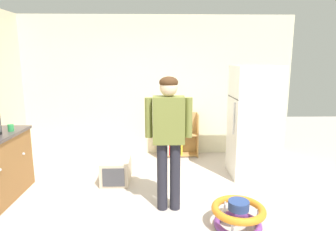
% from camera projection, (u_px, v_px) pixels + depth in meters
% --- Properties ---
extents(ground_plane, '(12.00, 12.00, 0.00)m').
position_uv_depth(ground_plane, '(157.00, 211.00, 3.61)').
color(ground_plane, beige).
rests_on(ground_plane, ground).
extents(back_wall, '(5.20, 0.06, 2.70)m').
position_uv_depth(back_wall, '(158.00, 87.00, 5.64)').
color(back_wall, beige).
rests_on(back_wall, ground).
extents(refrigerator, '(0.73, 0.68, 1.78)m').
position_uv_depth(refrigerator, '(254.00, 122.00, 4.60)').
color(refrigerator, white).
rests_on(refrigerator, ground).
extents(bookshelf, '(0.80, 0.28, 0.85)m').
position_uv_depth(bookshelf, '(175.00, 137.00, 5.65)').
color(bookshelf, tan).
rests_on(bookshelf, ground).
extents(standing_person, '(0.57, 0.22, 1.67)m').
position_uv_depth(standing_person, '(169.00, 131.00, 3.48)').
color(standing_person, '#262530').
rests_on(standing_person, ground).
extents(baby_walker, '(0.60, 0.60, 0.32)m').
position_uv_depth(baby_walker, '(238.00, 214.00, 3.23)').
color(baby_walker, '#793D97').
rests_on(baby_walker, ground).
extents(pet_carrier, '(0.42, 0.55, 0.36)m').
position_uv_depth(pet_carrier, '(116.00, 170.00, 4.45)').
color(pet_carrier, beige).
rests_on(pet_carrier, ground).
extents(green_cup, '(0.08, 0.08, 0.09)m').
position_uv_depth(green_cup, '(11.00, 128.00, 3.94)').
color(green_cup, green).
rests_on(green_cup, kitchen_counter).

